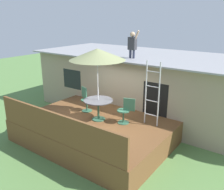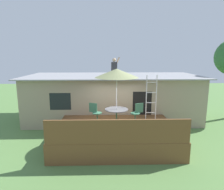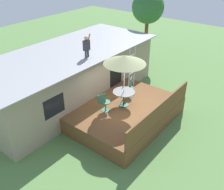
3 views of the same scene
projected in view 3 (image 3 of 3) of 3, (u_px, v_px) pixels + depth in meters
ground_plane at (123, 119)px, 12.70m from camera, size 40.00×40.00×0.00m
house at (70, 75)px, 13.94m from camera, size 10.50×4.50×2.72m
deck at (123, 113)px, 12.50m from camera, size 5.24×3.97×0.80m
deck_railing at (160, 112)px, 11.04m from camera, size 5.14×0.08×0.90m
patio_table at (124, 95)px, 12.06m from camera, size 1.04×1.04×0.74m
patio_umbrella at (125, 60)px, 11.18m from camera, size 1.90×1.90×2.54m
step_ladder at (132, 69)px, 13.36m from camera, size 0.52×0.04×2.20m
person_figure at (87, 45)px, 12.27m from camera, size 0.47×0.20×1.11m
patio_chair_left at (104, 103)px, 11.69m from camera, size 0.60×0.44×0.92m
patio_chair_right at (130, 87)px, 12.93m from camera, size 0.61×0.44×0.92m
backyard_tree at (148, 8)px, 17.47m from camera, size 2.19×2.19×4.92m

